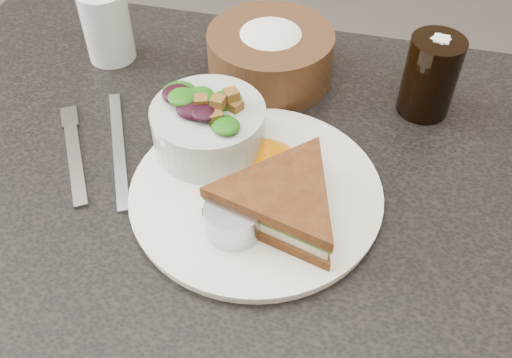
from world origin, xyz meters
The scene contains 11 objects.
dining_table centered at (0.00, 0.00, 0.38)m, with size 1.00×0.70×0.75m, color black.
dinner_plate centered at (0.02, -0.02, 0.76)m, with size 0.29×0.29×0.01m, color white.
sandwich centered at (0.06, -0.06, 0.79)m, with size 0.18×0.18×0.05m, color brown, non-canonical shape.
salad_bowl centered at (-0.05, 0.03, 0.80)m, with size 0.14×0.14×0.08m, color #ABB7B3, non-canonical shape.
dressing_ramekin centered at (0.02, -0.09, 0.78)m, with size 0.06×0.06×0.04m, color #AAAEB9.
orange_wedge centered at (0.03, 0.03, 0.78)m, with size 0.07×0.07×0.03m, color orange.
fork centered at (-0.21, -0.02, 0.75)m, with size 0.02×0.16×0.00m, color gray.
knife centered at (-0.16, 0.01, 0.75)m, with size 0.01×0.22×0.00m, color #A7ADB8.
bread_basket centered at (-0.01, 0.20, 0.80)m, with size 0.18×0.18×0.10m, color brown, non-canonical shape.
cola_glass centered at (0.21, 0.18, 0.81)m, with size 0.07×0.07×0.12m, color black, non-canonical shape.
water_glass centered at (-0.25, 0.20, 0.80)m, with size 0.07×0.07×0.11m, color silver.
Camera 1 is at (0.13, -0.45, 1.25)m, focal length 40.00 mm.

